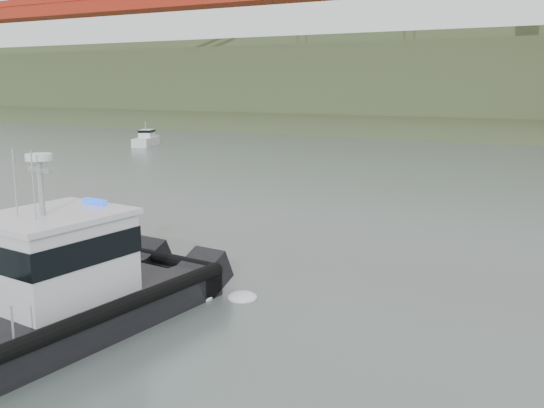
{
  "coord_description": "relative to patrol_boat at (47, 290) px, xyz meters",
  "views": [
    {
      "loc": [
        14.39,
        -14.54,
        7.9
      ],
      "look_at": [
        1.24,
        9.94,
        2.4
      ],
      "focal_mm": 40.0,
      "sensor_mm": 36.0,
      "label": 1
    }
  ],
  "objects": [
    {
      "name": "motorboat",
      "position": [
        -37.25,
        49.5,
        -0.7
      ],
      "size": [
        4.08,
        6.26,
        3.27
      ],
      "rotation": [
        0.0,
        0.0,
        0.39
      ],
      "color": "white",
      "rests_on": "ground"
    },
    {
      "name": "patrol_boat",
      "position": [
        0.0,
        0.0,
        0.0
      ],
      "size": [
        5.65,
        12.8,
        6.04
      ],
      "rotation": [
        0.0,
        0.0,
        -0.09
      ],
      "color": "black",
      "rests_on": "ground"
    },
    {
      "name": "headlands",
      "position": [
        0.51,
        127.33,
        5.53
      ],
      "size": [
        500.0,
        105.36,
        27.12
      ],
      "color": "#3C4F2D",
      "rests_on": "ground"
    },
    {
      "name": "ground",
      "position": [
        0.51,
        1.83,
        -1.51
      ],
      "size": [
        400.0,
        400.0,
        0.0
      ],
      "primitive_type": "plane",
      "color": "#495751",
      "rests_on": "ground"
    }
  ]
}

